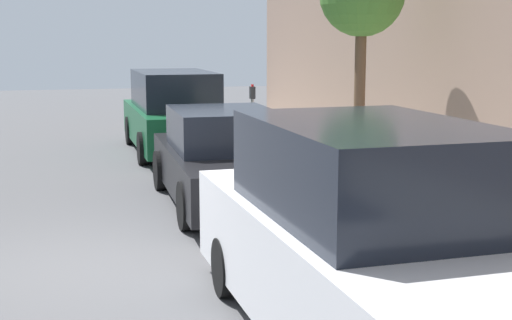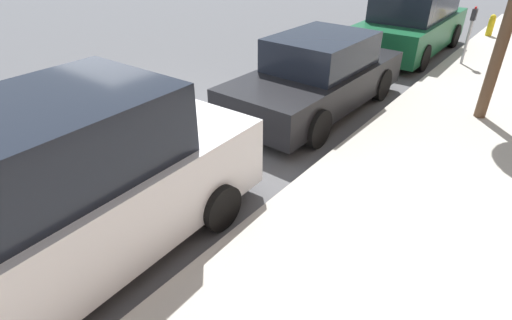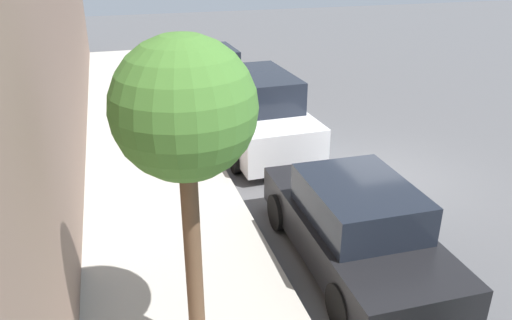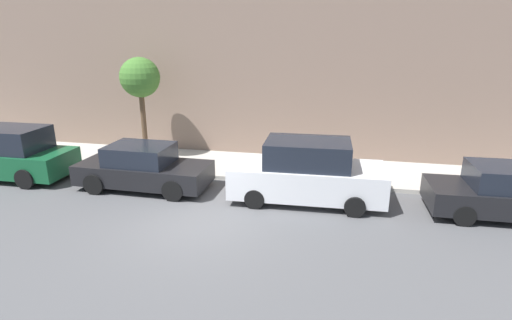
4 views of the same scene
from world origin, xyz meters
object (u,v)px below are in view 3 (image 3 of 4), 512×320
object	(u,v)px
parked_suv_second	(256,113)
street_tree	(184,114)
parking_meter_near	(162,59)
parked_sedan_nearest	(212,70)
parked_sedan_third	(354,226)

from	to	relation	value
parked_suv_second	street_tree	bearing A→B (deg)	67.62
parking_meter_near	street_tree	bearing A→B (deg)	84.95
parked_sedan_nearest	parked_sedan_third	size ratio (longest dim) A/B	1.00
parked_suv_second	street_tree	world-z (taller)	street_tree
parked_sedan_third	street_tree	size ratio (longest dim) A/B	1.10
parked_sedan_nearest	parking_meter_near	xyz separation A→B (m)	(1.71, -0.67, 0.35)
parked_suv_second	parked_sedan_third	xyz separation A→B (m)	(-0.05, 5.58, -0.21)
street_tree	parked_sedan_nearest	bearing A→B (deg)	-102.80
parked_sedan_third	street_tree	distance (m)	4.19
parked_sedan_third	parking_meter_near	size ratio (longest dim) A/B	3.01
parked_sedan_third	parking_meter_near	bearing A→B (deg)	-81.86
parked_sedan_nearest	street_tree	bearing A→B (deg)	77.20
parking_meter_near	street_tree	distance (m)	13.68
parked_suv_second	street_tree	xyz separation A→B (m)	(2.86, 6.94, 2.48)
parked_sedan_third	parking_meter_near	distance (m)	12.19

